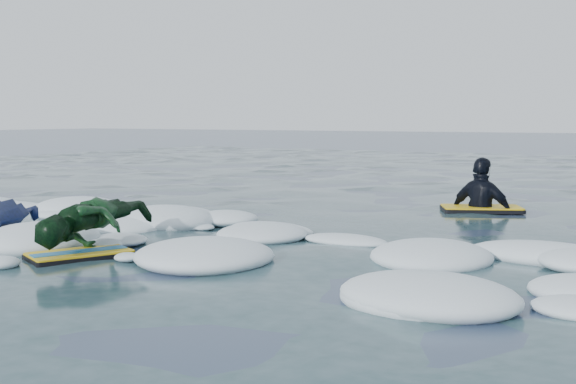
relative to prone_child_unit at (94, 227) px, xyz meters
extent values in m
plane|color=#1C2B43|center=(-0.23, 0.20, -0.28)|extent=(120.00, 120.00, 0.00)
cube|color=black|center=(0.00, -0.19, -0.24)|extent=(0.84, 1.04, 0.05)
cube|color=gold|center=(0.00, -0.19, -0.21)|extent=(0.81, 1.01, 0.02)
cube|color=#176BAE|center=(0.00, -0.19, -0.20)|extent=(0.52, 0.85, 0.01)
imported|color=#114017|center=(0.00, 0.01, 0.01)|extent=(0.83, 1.43, 0.52)
cube|color=black|center=(2.31, 4.95, -0.24)|extent=(1.22, 0.99, 0.05)
cube|color=gold|center=(2.31, 4.95, -0.20)|extent=(1.19, 0.96, 0.02)
imported|color=black|center=(2.31, 4.95, -0.32)|extent=(0.99, 0.53, 1.60)
camera|label=1|loc=(4.89, -4.87, 1.01)|focal=45.00mm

